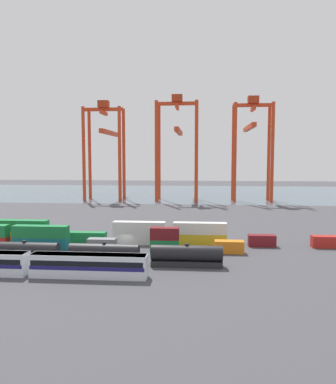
{
  "coord_description": "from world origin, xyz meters",
  "views": [
    {
      "loc": [
        16.89,
        -84.46,
        19.92
      ],
      "look_at": [
        7.31,
        27.77,
        9.9
      ],
      "focal_mm": 36.26,
      "sensor_mm": 36.0,
      "label": 1
    }
  ],
  "objects": [
    {
      "name": "shipping_container_7",
      "position": [
        22.87,
        -4.03,
        1.3
      ],
      "size": [
        6.04,
        2.44,
        2.6
      ],
      "primitive_type": "cube",
      "color": "orange",
      "rests_on": "ground_plane"
    },
    {
      "name": "shipping_container_6",
      "position": [
        9.33,
        -4.03,
        3.9
      ],
      "size": [
        6.04,
        2.44,
        2.6
      ],
      "primitive_type": "cube",
      "color": "maroon",
      "rests_on": "shipping_container_5"
    },
    {
      "name": "shipping_container_2",
      "position": [
        -17.77,
        -4.03,
        1.3
      ],
      "size": [
        12.1,
        2.44,
        2.6
      ],
      "primitive_type": "cube",
      "color": "#146066",
      "rests_on": "ground_plane"
    },
    {
      "name": "shipping_container_11",
      "position": [
        -11.15,
        2.84,
        1.3
      ],
      "size": [
        12.1,
        2.44,
        2.6
      ],
      "primitive_type": "cube",
      "color": "#197538",
      "rests_on": "ground_plane"
    },
    {
      "name": "freight_tank_row",
      "position": [
        -1.02,
        -14.77,
        2.0
      ],
      "size": [
        43.88,
        2.81,
        4.27
      ],
      "color": "#232326",
      "rests_on": "ground_plane"
    },
    {
      "name": "shipping_container_10",
      "position": [
        -25.08,
        2.84,
        3.9
      ],
      "size": [
        12.1,
        2.44,
        2.6
      ],
      "primitive_type": "cube",
      "color": "#197538",
      "rests_on": "shipping_container_9"
    },
    {
      "name": "harbour_water",
      "position": [
        0.0,
        134.55,
        0.0
      ],
      "size": [
        400.0,
        110.0,
        0.01
      ],
      "primitive_type": "cube",
      "color": "#475B6B",
      "rests_on": "ground_plane"
    },
    {
      "name": "shipping_container_13",
      "position": [
        2.79,
        2.84,
        3.9
      ],
      "size": [
        12.1,
        2.44,
        2.6
      ],
      "primitive_type": "cube",
      "color": "silver",
      "rests_on": "shipping_container_12"
    },
    {
      "name": "shipping_container_12",
      "position": [
        2.79,
        2.84,
        1.3
      ],
      "size": [
        12.1,
        2.44,
        2.6
      ],
      "primitive_type": "cube",
      "color": "silver",
      "rests_on": "ground_plane"
    },
    {
      "name": "shipping_container_17",
      "position": [
        44.58,
        2.84,
        1.3
      ],
      "size": [
        6.04,
        2.44,
        2.6
      ],
      "primitive_type": "cube",
      "color": "#AD211C",
      "rests_on": "ground_plane"
    },
    {
      "name": "gantry_crane_west",
      "position": [
        -28.6,
        98.16,
        27.85
      ],
      "size": [
        18.37,
        36.4,
        46.29
      ],
      "color": "red",
      "rests_on": "ground_plane"
    },
    {
      "name": "shipping_container_9",
      "position": [
        -25.08,
        2.84,
        1.3
      ],
      "size": [
        12.1,
        2.44,
        2.6
      ],
      "primitive_type": "cube",
      "color": "gold",
      "rests_on": "ground_plane"
    },
    {
      "name": "shipping_container_16",
      "position": [
        30.65,
        2.84,
        1.3
      ],
      "size": [
        6.04,
        2.44,
        2.6
      ],
      "primitive_type": "cube",
      "color": "maroon",
      "rests_on": "ground_plane"
    },
    {
      "name": "passenger_train",
      "position": [
        -11.9,
        -22.58,
        2.14
      ],
      "size": [
        40.05,
        3.14,
        3.9
      ],
      "color": "silver",
      "rests_on": "ground_plane"
    },
    {
      "name": "shipping_container_15",
      "position": [
        16.72,
        2.84,
        3.9
      ],
      "size": [
        12.1,
        2.44,
        2.6
      ],
      "primitive_type": "cube",
      "color": "silver",
      "rests_on": "shipping_container_14"
    },
    {
      "name": "shipping_container_3",
      "position": [
        -17.77,
        -4.03,
        3.9
      ],
      "size": [
        12.1,
        2.44,
        2.6
      ],
      "primitive_type": "cube",
      "color": "#197538",
      "rests_on": "shipping_container_2"
    },
    {
      "name": "gantry_crane_central",
      "position": [
        5.74,
        98.22,
        29.0
      ],
      "size": [
        19.56,
        38.02,
        48.56
      ],
      "color": "red",
      "rests_on": "ground_plane"
    },
    {
      "name": "ground_plane",
      "position": [
        0.0,
        40.0,
        0.0
      ],
      "size": [
        420.0,
        420.0,
        0.0
      ],
      "primitive_type": "plane",
      "color": "#424247"
    },
    {
      "name": "shipping_container_5",
      "position": [
        9.33,
        -4.03,
        1.3
      ],
      "size": [
        6.04,
        2.44,
        2.6
      ],
      "primitive_type": "cube",
      "color": "#197538",
      "rests_on": "ground_plane"
    },
    {
      "name": "shipping_container_14",
      "position": [
        16.72,
        2.84,
        1.3
      ],
      "size": [
        12.1,
        2.44,
        2.6
      ],
      "primitive_type": "cube",
      "color": "gold",
      "rests_on": "ground_plane"
    },
    {
      "name": "gantry_crane_east",
      "position": [
        40.08,
        98.15,
        28.79
      ],
      "size": [
        18.0,
        36.41,
        47.46
      ],
      "color": "red",
      "rests_on": "ground_plane"
    },
    {
      "name": "shipping_container_4",
      "position": [
        -4.22,
        -4.03,
        1.3
      ],
      "size": [
        6.04,
        2.44,
        2.6
      ],
      "primitive_type": "cube",
      "color": "slate",
      "rests_on": "ground_plane"
    }
  ]
}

